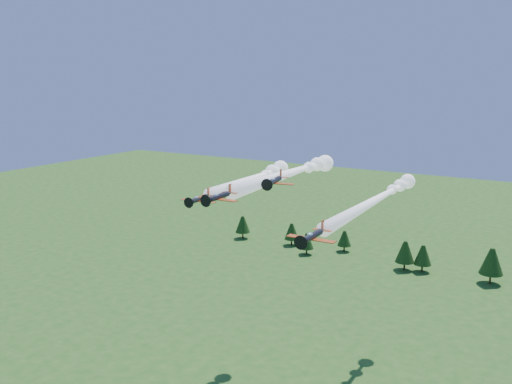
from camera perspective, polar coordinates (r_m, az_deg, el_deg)
The scene contains 5 objects.
plane_lead at distance 113.55m, azimuth 3.67°, elevation 1.99°, with size 6.96×47.93×3.70m.
plane_left at distance 123.41m, azimuth -0.05°, elevation 1.42°, with size 8.61×41.71×3.70m.
plane_right at distance 124.67m, azimuth 12.10°, elevation -0.64°, with size 8.40×61.87×3.70m.
plane_slot at distance 103.34m, azimuth 1.83°, elevation 1.11°, with size 7.82×8.56×2.73m.
treeline at distance 202.32m, azimuth 20.69°, elevation -6.15°, with size 164.03×20.29×11.70m.
Camera 1 is at (49.71, -82.38, 65.62)m, focal length 40.00 mm.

